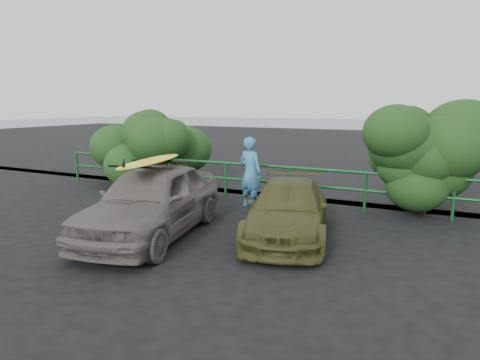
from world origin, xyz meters
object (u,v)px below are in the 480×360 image
object	(u,v)px
guardrail	(257,182)
sedan	(152,201)
olive_vehicle	(288,210)
surfboard	(151,161)
man	(250,173)

from	to	relation	value
guardrail	sedan	bearing A→B (deg)	-97.92
guardrail	olive_vehicle	size ratio (longest dim) A/B	3.63
surfboard	man	bearing A→B (deg)	64.97
guardrail	man	world-z (taller)	man
man	surfboard	xyz separation A→B (m)	(-0.77, -3.12, 0.63)
olive_vehicle	guardrail	bearing A→B (deg)	110.24
guardrail	man	size ratio (longest dim) A/B	7.50
olive_vehicle	surfboard	bearing A→B (deg)	-169.20
sedan	man	size ratio (longest dim) A/B	2.33
sedan	man	distance (m)	3.21
man	surfboard	size ratio (longest dim) A/B	0.75
sedan	man	bearing A→B (deg)	64.97
surfboard	guardrail	bearing A→B (deg)	70.87
olive_vehicle	surfboard	size ratio (longest dim) A/B	1.54
guardrail	sedan	world-z (taller)	sedan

